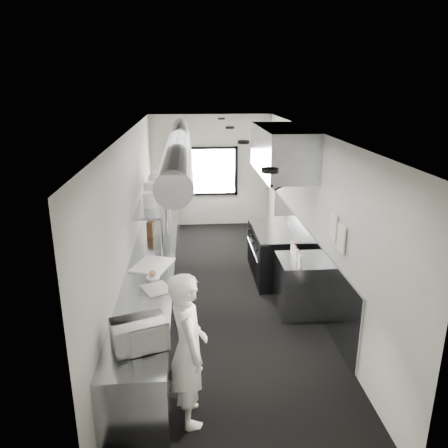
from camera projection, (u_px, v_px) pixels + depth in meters
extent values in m
cube|color=black|center=(223.00, 294.00, 7.74)|extent=(3.00, 8.00, 0.01)
cube|color=beige|center=(223.00, 132.00, 6.88)|extent=(3.00, 8.00, 0.01)
cube|color=beige|center=(211.00, 171.00, 11.11)|extent=(3.00, 0.02, 2.80)
cube|color=beige|center=(262.00, 364.00, 3.52)|extent=(3.00, 0.02, 2.80)
cube|color=beige|center=(132.00, 220.00, 7.20)|extent=(0.02, 8.00, 2.80)
cube|color=beige|center=(312.00, 215.00, 7.43)|extent=(0.02, 8.00, 2.80)
cube|color=#90979D|center=(303.00, 256.00, 7.97)|extent=(0.03, 5.50, 1.10)
cylinder|color=gray|center=(179.00, 145.00, 7.28)|extent=(0.40, 6.40, 0.40)
cube|color=white|center=(211.00, 171.00, 11.07)|extent=(1.20, 0.03, 1.10)
cube|color=black|center=(211.00, 148.00, 10.91)|extent=(1.36, 0.03, 0.08)
cube|color=black|center=(211.00, 193.00, 11.26)|extent=(1.36, 0.03, 0.08)
cube|color=black|center=(185.00, 172.00, 11.04)|extent=(0.08, 0.03, 1.25)
cube|color=black|center=(236.00, 171.00, 11.14)|extent=(0.08, 0.03, 1.25)
cube|color=#90979D|center=(282.00, 150.00, 7.75)|extent=(0.80, 2.20, 0.80)
cube|color=#90979D|center=(260.00, 172.00, 7.84)|extent=(0.05, 2.20, 0.05)
cube|color=black|center=(277.00, 169.00, 7.85)|extent=(0.50, 2.10, 0.28)
cube|color=#90979D|center=(154.00, 285.00, 7.04)|extent=(0.70, 6.00, 0.90)
cube|color=#90979D|center=(154.00, 195.00, 8.12)|extent=(0.45, 3.00, 0.04)
cylinder|color=#90979D|center=(162.00, 237.00, 6.91)|extent=(0.04, 0.04, 0.66)
cylinder|color=#90979D|center=(166.00, 212.00, 8.24)|extent=(0.04, 0.04, 0.66)
cylinder|color=#90979D|center=(169.00, 194.00, 9.57)|extent=(0.04, 0.04, 0.66)
cube|color=black|center=(275.00, 253.00, 8.35)|extent=(0.85, 1.60, 0.90)
cube|color=#90979D|center=(276.00, 230.00, 8.20)|extent=(0.85, 1.60, 0.04)
cube|color=#90979D|center=(254.00, 254.00, 8.32)|extent=(0.03, 1.55, 0.80)
cylinder|color=#90979D|center=(253.00, 249.00, 8.28)|extent=(0.03, 1.30, 0.03)
cube|color=#90979D|center=(298.00, 286.00, 7.03)|extent=(0.65, 0.80, 0.90)
cube|color=#90979D|center=(165.00, 217.00, 10.55)|extent=(0.70, 1.20, 0.90)
cube|color=white|center=(333.00, 226.00, 6.22)|extent=(0.02, 0.28, 0.38)
cube|color=white|center=(341.00, 238.00, 5.91)|extent=(0.02, 0.28, 0.38)
imported|color=white|center=(188.00, 349.00, 4.64)|extent=(0.54, 0.71, 1.74)
imported|color=white|center=(139.00, 334.00, 4.57)|extent=(0.61, 0.54, 0.31)
cylinder|color=silver|center=(126.00, 322.00, 4.99)|extent=(0.19, 0.19, 0.11)
cylinder|color=silver|center=(127.00, 330.00, 4.85)|extent=(0.14, 0.14, 0.10)
cube|color=silver|center=(157.00, 289.00, 5.91)|extent=(0.47, 0.51, 0.01)
cylinder|color=white|center=(153.00, 277.00, 6.25)|extent=(0.25, 0.25, 0.02)
sphere|color=tan|center=(153.00, 273.00, 6.23)|extent=(0.10, 0.10, 0.10)
cube|color=silver|center=(153.00, 265.00, 6.66)|extent=(0.68, 0.78, 0.02)
cube|color=#513A1C|center=(151.00, 228.00, 7.94)|extent=(0.14, 0.26, 0.27)
cylinder|color=white|center=(150.00, 200.00, 7.25)|extent=(0.23, 0.23, 0.25)
cylinder|color=white|center=(151.00, 191.00, 7.71)|extent=(0.32, 0.32, 0.32)
cylinder|color=white|center=(155.00, 184.00, 8.25)|extent=(0.28, 0.28, 0.32)
cylinder|color=white|center=(157.00, 177.00, 8.77)|extent=(0.24, 0.24, 0.33)
cylinder|color=silver|center=(300.00, 261.00, 6.60)|extent=(0.06, 0.06, 0.18)
cylinder|color=silver|center=(300.00, 259.00, 6.69)|extent=(0.07, 0.07, 0.17)
cylinder|color=silver|center=(296.00, 255.00, 6.83)|extent=(0.06, 0.06, 0.19)
cylinder|color=silver|center=(294.00, 251.00, 7.00)|extent=(0.08, 0.08, 0.17)
cylinder|color=silver|center=(293.00, 247.00, 7.13)|extent=(0.07, 0.07, 0.20)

